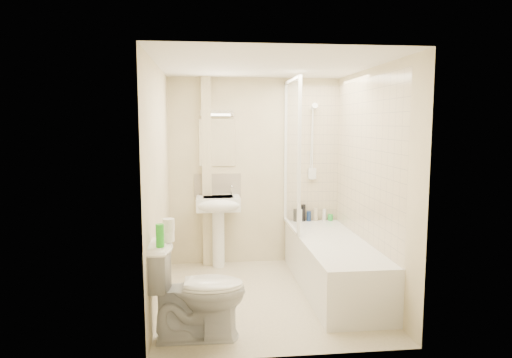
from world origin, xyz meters
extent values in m
plane|color=beige|center=(0.00, 0.00, 0.00)|extent=(2.50, 2.50, 0.00)
cube|color=beige|center=(0.00, 1.25, 1.20)|extent=(2.20, 0.02, 2.40)
cube|color=beige|center=(-1.10, 0.00, 1.20)|extent=(0.02, 2.50, 2.40)
cube|color=beige|center=(1.10, 0.00, 1.20)|extent=(0.02, 2.50, 2.40)
cube|color=white|center=(0.00, 0.00, 2.40)|extent=(2.20, 2.50, 0.02)
cube|color=beige|center=(0.75, 1.24, 1.42)|extent=(0.70, 0.01, 1.75)
cube|color=beige|center=(1.09, 0.16, 1.42)|extent=(0.01, 2.10, 1.75)
cube|color=beige|center=(-0.62, 1.19, 1.20)|extent=(0.12, 0.12, 2.40)
cube|color=beige|center=(-0.48, 1.24, 1.03)|extent=(0.60, 0.02, 0.30)
cube|color=white|center=(-0.48, 1.24, 1.58)|extent=(0.46, 0.01, 0.60)
cube|color=silver|center=(-0.48, 1.22, 1.95)|extent=(0.42, 0.07, 0.07)
cube|color=white|center=(0.75, 0.16, 0.28)|extent=(0.70, 2.10, 0.55)
cube|color=white|center=(0.75, 0.16, 0.49)|extent=(0.56, 1.96, 0.05)
cube|color=white|center=(0.40, 0.80, 1.45)|extent=(0.01, 0.90, 1.80)
cube|color=white|center=(0.40, 1.23, 1.45)|extent=(0.04, 0.04, 1.80)
cube|color=white|center=(0.40, 0.35, 1.45)|extent=(0.04, 0.04, 1.80)
cube|color=white|center=(0.40, 0.80, 2.33)|extent=(0.04, 0.90, 0.04)
cube|color=white|center=(0.40, 0.80, 0.57)|extent=(0.04, 0.90, 0.03)
cylinder|color=white|center=(0.75, 1.22, 1.55)|extent=(0.02, 0.02, 0.90)
cylinder|color=white|center=(0.75, 1.22, 1.10)|extent=(0.05, 0.05, 0.02)
cylinder|color=white|center=(0.75, 1.22, 2.00)|extent=(0.05, 0.05, 0.02)
cylinder|color=white|center=(0.75, 1.15, 2.03)|extent=(0.08, 0.11, 0.11)
cube|color=white|center=(0.75, 1.21, 1.17)|extent=(0.10, 0.05, 0.14)
cylinder|color=white|center=(0.73, 1.19, 1.60)|extent=(0.01, 0.13, 0.84)
cylinder|color=white|center=(-0.48, 1.08, 0.36)|extent=(0.16, 0.16, 0.73)
cube|color=white|center=(-0.48, 1.05, 0.83)|extent=(0.54, 0.41, 0.17)
ellipsoid|color=white|center=(-0.48, 0.88, 0.83)|extent=(0.54, 0.23, 0.17)
cube|color=silver|center=(-0.48, 1.05, 0.89)|extent=(0.37, 0.27, 0.04)
cylinder|color=white|center=(-0.66, 1.16, 0.96)|extent=(0.03, 0.03, 0.10)
cylinder|color=white|center=(-0.31, 1.16, 0.96)|extent=(0.03, 0.03, 0.10)
sphere|color=white|center=(-0.66, 1.16, 1.02)|extent=(0.04, 0.04, 0.04)
sphere|color=white|center=(-0.31, 1.16, 1.02)|extent=(0.04, 0.04, 0.04)
cylinder|color=black|center=(0.53, 1.16, 0.63)|extent=(0.06, 0.06, 0.16)
cylinder|color=silver|center=(0.60, 1.16, 0.63)|extent=(0.05, 0.05, 0.16)
cylinder|color=black|center=(0.63, 1.16, 0.66)|extent=(0.06, 0.06, 0.22)
cylinder|color=navy|center=(0.70, 1.16, 0.62)|extent=(0.06, 0.06, 0.13)
cylinder|color=beige|center=(0.79, 1.16, 0.63)|extent=(0.06, 0.06, 0.17)
cylinder|color=white|center=(0.91, 1.16, 0.63)|extent=(0.05, 0.05, 0.15)
cylinder|color=green|center=(0.99, 1.16, 0.59)|extent=(0.07, 0.07, 0.08)
imported|color=white|center=(-0.72, -0.85, 0.42)|extent=(0.51, 0.84, 0.84)
cylinder|color=white|center=(-0.96, -0.80, 0.88)|extent=(0.12, 0.12, 0.09)
cylinder|color=white|center=(-0.95, -0.80, 0.98)|extent=(0.10, 0.10, 0.10)
cylinder|color=green|center=(-1.00, -0.97, 0.93)|extent=(0.07, 0.07, 0.19)
camera|label=1|loc=(-0.63, -4.60, 1.83)|focal=32.00mm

